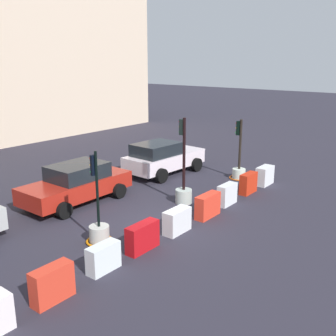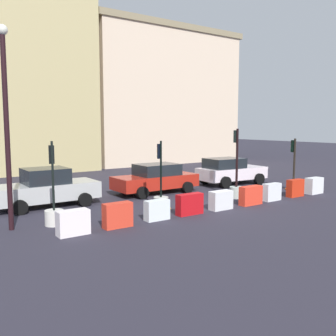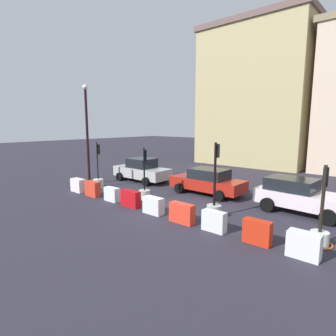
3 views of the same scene
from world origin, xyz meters
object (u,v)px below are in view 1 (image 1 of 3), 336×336
Objects in this scene: construction_barrier_5 at (208,206)px; traffic_light_2 at (184,187)px; construction_barrier_2 at (103,258)px; construction_barrier_7 at (248,183)px; traffic_light_1 at (99,230)px; traffic_light_3 at (239,168)px; construction_barrier_4 at (177,221)px; construction_barrier_3 at (142,237)px; construction_barrier_6 at (227,194)px; car_white_van at (163,157)px; construction_barrier_1 at (52,284)px; construction_barrier_8 at (265,176)px; car_red_compact at (77,183)px.

traffic_light_2 is at bearing 67.71° from construction_barrier_5.
construction_barrier_2 is 0.98× the size of construction_barrier_7.
traffic_light_1 is 8.92m from traffic_light_3.
construction_barrier_4 is (-6.80, -1.44, -0.11)m from traffic_light_3.
construction_barrier_3 is 5.00m from construction_barrier_6.
car_white_van reaches higher than construction_barrier_4.
construction_barrier_6 is at bearing 0.16° from construction_barrier_3.
construction_barrier_3 is at bearing -144.98° from car_white_van.
construction_barrier_8 is (11.62, 0.08, -0.02)m from construction_barrier_1.
construction_barrier_7 reaches higher than construction_barrier_8.
traffic_light_1 is at bearing 165.46° from construction_barrier_6.
construction_barrier_4 is at bearing -1.13° from construction_barrier_3.
traffic_light_3 reaches higher than construction_barrier_2.
traffic_light_2 is 2.97× the size of construction_barrier_3.
construction_barrier_1 is 11.24m from car_white_van.
construction_barrier_1 is 1.07× the size of construction_barrier_6.
traffic_light_3 is 3.74m from construction_barrier_6.
construction_barrier_6 is at bearing -58.18° from traffic_light_2.
traffic_light_1 is 2.96× the size of construction_barrier_8.
construction_barrier_3 is at bearing -160.10° from traffic_light_2.
traffic_light_2 is 3.52× the size of construction_barrier_6.
traffic_light_2 is 3.28× the size of construction_barrier_1.
construction_barrier_2 is 0.84× the size of construction_barrier_5.
construction_barrier_4 is at bearing -34.56° from traffic_light_1.
construction_barrier_7 is at bearing -140.64° from traffic_light_3.
car_white_van is 0.96× the size of car_red_compact.
construction_barrier_4 is at bearing -179.19° from construction_barrier_6.
traffic_light_1 reaches higher than traffic_light_3.
traffic_light_3 reaches higher than construction_barrier_8.
traffic_light_3 is at bearing 11.95° from construction_barrier_4.
traffic_light_3 reaches higher than construction_barrier_7.
construction_barrier_3 reaches higher than construction_barrier_6.
construction_barrier_8 reaches higher than construction_barrier_2.
traffic_light_1 reaches higher than construction_barrier_4.
traffic_light_1 is 1.49m from construction_barrier_3.
construction_barrier_8 is (8.78, -1.43, 0.01)m from traffic_light_1.
traffic_light_3 is at bearing -26.47° from car_red_compact.
construction_barrier_1 is 4.96m from construction_barrier_4.
construction_barrier_3 is at bearing 178.87° from construction_barrier_4.
car_white_van is 5.32m from car_red_compact.
construction_barrier_5 is 0.25× the size of car_red_compact.
traffic_light_3 is at bearing -0.12° from traffic_light_1.
construction_barrier_1 is 1.00× the size of construction_barrier_4.
construction_barrier_6 is at bearing 179.70° from construction_barrier_8.
traffic_light_1 is 8.03m from car_white_van.
construction_barrier_4 is at bearing 0.60° from construction_barrier_1.
car_red_compact is (-5.26, 4.85, 0.35)m from construction_barrier_7.
construction_barrier_5 is 1.16× the size of construction_barrier_8.
construction_barrier_5 is 4.89m from construction_barrier_8.
traffic_light_2 is 4.50m from construction_barrier_8.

